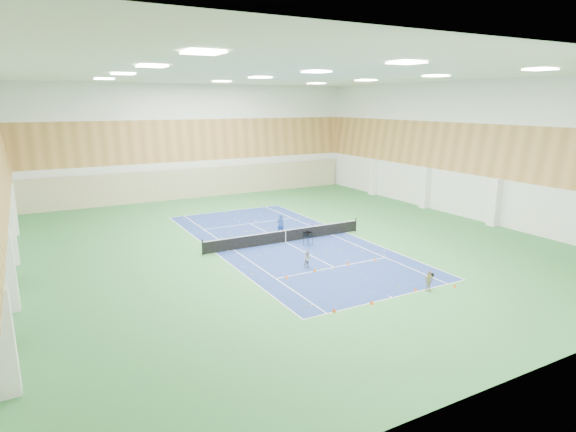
{
  "coord_description": "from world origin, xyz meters",
  "views": [
    {
      "loc": [
        -16.3,
        -30.1,
        10.12
      ],
      "look_at": [
        0.16,
        -0.09,
        2.0
      ],
      "focal_mm": 30.0,
      "sensor_mm": 36.0,
      "label": 1
    }
  ],
  "objects": [
    {
      "name": "ground",
      "position": [
        0.0,
        0.0,
        0.0
      ],
      "size": [
        40.0,
        40.0,
        0.0
      ],
      "primitive_type": "plane",
      "color": "#31743A",
      "rests_on": "ground"
    },
    {
      "name": "room_shell",
      "position": [
        0.0,
        0.0,
        6.0
      ],
      "size": [
        36.0,
        40.0,
        12.0
      ],
      "primitive_type": null,
      "color": "white",
      "rests_on": "ground"
    },
    {
      "name": "wood_cladding",
      "position": [
        0.0,
        0.0,
        8.0
      ],
      "size": [
        36.0,
        40.0,
        8.0
      ],
      "primitive_type": null,
      "color": "#BD8446",
      "rests_on": "room_shell"
    },
    {
      "name": "ceiling_light_grid",
      "position": [
        0.0,
        0.0,
        11.92
      ],
      "size": [
        21.4,
        25.4,
        0.06
      ],
      "primitive_type": null,
      "color": "white",
      "rests_on": "room_shell"
    },
    {
      "name": "court_surface",
      "position": [
        0.0,
        0.0,
        0.01
      ],
      "size": [
        10.97,
        23.77,
        0.01
      ],
      "primitive_type": "cube",
      "color": "navy",
      "rests_on": "ground"
    },
    {
      "name": "tennis_balls_scatter",
      "position": [
        0.0,
        0.0,
        0.05
      ],
      "size": [
        10.57,
        22.77,
        0.07
      ],
      "primitive_type": null,
      "color": "#D7ED28",
      "rests_on": "ground"
    },
    {
      "name": "tennis_net",
      "position": [
        0.0,
        0.0,
        0.55
      ],
      "size": [
        12.8,
        0.1,
        1.1
      ],
      "primitive_type": null,
      "color": "black",
      "rests_on": "ground"
    },
    {
      "name": "back_curtain",
      "position": [
        0.0,
        19.75,
        1.6
      ],
      "size": [
        35.4,
        0.16,
        3.2
      ],
      "primitive_type": "cube",
      "color": "#C6B793",
      "rests_on": "ground"
    },
    {
      "name": "door_left_a",
      "position": [
        -17.92,
        -8.0,
        1.1
      ],
      "size": [
        0.08,
        1.8,
        2.2
      ],
      "primitive_type": "cube",
      "color": "#593319",
      "rests_on": "ground"
    },
    {
      "name": "door_left_b",
      "position": [
        -17.92,
        0.0,
        1.1
      ],
      "size": [
        0.08,
        1.8,
        2.2
      ],
      "primitive_type": "cube",
      "color": "#593319",
      "rests_on": "ground"
    },
    {
      "name": "coach",
      "position": [
        0.71,
        2.14,
        0.81
      ],
      "size": [
        0.62,
        0.44,
        1.62
      ],
      "primitive_type": "imported",
      "rotation": [
        0.0,
        0.0,
        3.06
      ],
      "color": "navy",
      "rests_on": "ground"
    },
    {
      "name": "child_court",
      "position": [
        -1.49,
        -5.68,
        0.59
      ],
      "size": [
        0.58,
        0.45,
        1.18
      ],
      "primitive_type": "imported",
      "rotation": [
        0.0,
        0.0,
        -0.0
      ],
      "color": "#92929A",
      "rests_on": "ground"
    },
    {
      "name": "child_apron",
      "position": [
        2.41,
        -12.04,
        0.57
      ],
      "size": [
        0.7,
        0.38,
        1.14
      ],
      "primitive_type": "imported",
      "rotation": [
        0.0,
        0.0,
        -0.15
      ],
      "color": "tan",
      "rests_on": "ground"
    },
    {
      "name": "ball_cart",
      "position": [
        1.05,
        -1.49,
        0.5
      ],
      "size": [
        0.75,
        0.75,
        0.99
      ],
      "primitive_type": null,
      "rotation": [
        0.0,
        0.0,
        0.39
      ],
      "color": "black",
      "rests_on": "ground"
    },
    {
      "name": "cone_svc_a",
      "position": [
        -3.55,
        -6.68,
        0.12
      ],
      "size": [
        0.22,
        0.22,
        0.24
      ],
      "primitive_type": "cone",
      "color": "orange",
      "rests_on": "ground"
    },
    {
      "name": "cone_svc_b",
      "position": [
        -1.47,
        -6.48,
        0.12
      ],
      "size": [
        0.22,
        0.22,
        0.24
      ],
      "primitive_type": "cone",
      "color": "#E25E0B",
      "rests_on": "ground"
    },
    {
      "name": "cone_svc_c",
      "position": [
        1.07,
        -6.39,
        0.12
      ],
      "size": [
        0.21,
        0.21,
        0.23
      ],
      "primitive_type": "cone",
      "color": "orange",
      "rests_on": "ground"
    },
    {
      "name": "cone_svc_d",
      "position": [
        3.12,
        -6.59,
        0.11
      ],
      "size": [
        0.19,
        0.19,
        0.21
      ],
      "primitive_type": "cone",
      "color": "orange",
      "rests_on": "ground"
    },
    {
      "name": "cone_base_a",
      "position": [
        -3.69,
        -11.87,
        0.12
      ],
      "size": [
        0.22,
        0.22,
        0.24
      ],
      "primitive_type": "cone",
      "color": "#DB580B",
      "rests_on": "ground"
    },
    {
      "name": "cone_base_b",
      "position": [
        -1.45,
        -12.0,
        0.12
      ],
      "size": [
        0.22,
        0.22,
        0.24
      ],
      "primitive_type": "cone",
      "color": "#F9500D",
      "rests_on": "ground"
    },
    {
      "name": "cone_base_c",
      "position": [
        1.76,
        -11.76,
        0.11
      ],
      "size": [
        0.2,
        0.2,
        0.22
      ],
      "primitive_type": "cone",
      "color": "#F7560D",
      "rests_on": "ground"
    },
    {
      "name": "cone_base_d",
      "position": [
        4.09,
        -12.41,
        0.1
      ],
      "size": [
        0.18,
        0.18,
        0.19
      ],
      "primitive_type": "cone",
      "color": "#FF440D",
      "rests_on": "ground"
    }
  ]
}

